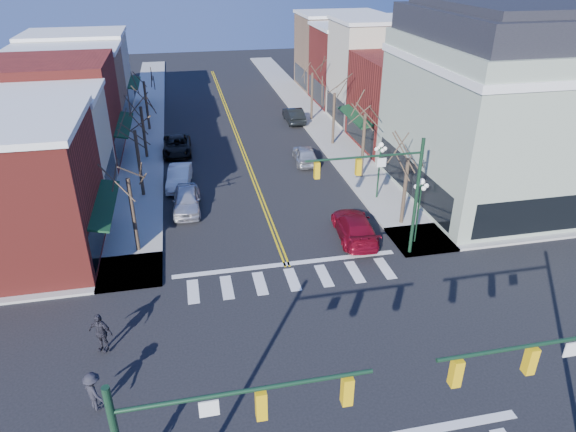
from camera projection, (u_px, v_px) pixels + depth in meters
ground at (322, 357)px, 22.79m from camera, size 160.00×160.00×0.00m
sidewalk_left at (140, 190)px, 38.53m from camera, size 3.50×70.00×0.15m
sidewalk_right at (361, 172)px, 41.75m from camera, size 3.50×70.00×0.15m
bldg_left_stucco_a at (31, 153)px, 35.16m from camera, size 10.00×7.00×7.50m
bldg_left_brick_b at (52, 114)px, 41.88m from camera, size 10.00×9.00×8.50m
bldg_left_tan at (69, 93)px, 49.21m from camera, size 10.00×7.50×7.80m
bldg_left_stucco_b at (80, 75)px, 55.86m from camera, size 10.00×8.00×8.20m
bldg_right_brick_a at (414, 102)px, 46.18m from camera, size 10.00×8.50×8.00m
bldg_right_stucco at (383, 73)px, 52.46m from camera, size 10.00×7.00×10.00m
bldg_right_brick_b at (359, 66)px, 59.32m from camera, size 10.00×8.00×8.50m
bldg_right_tan at (339, 52)px, 66.16m from camera, size 10.00×8.00×9.00m
victorian_corner at (500, 104)px, 35.37m from camera, size 12.25×14.25×13.30m
traffic_mast_near_right at (574, 381)px, 15.22m from camera, size 6.60×0.28×7.20m
traffic_mast_far_right at (387, 184)px, 28.08m from camera, size 6.60×0.28×7.20m
lamppost_corner at (420, 200)px, 30.33m from camera, size 0.36×0.36×4.33m
lamppost_midblock at (380, 161)px, 35.97m from camera, size 0.36×0.36×4.33m
tree_left_a at (133, 216)px, 29.71m from camera, size 0.24×0.24×4.76m
tree_left_b at (139, 164)px, 36.60m from camera, size 0.24×0.24×5.04m
tree_left_c at (144, 133)px, 43.66m from camera, size 0.24×0.24×4.55m
tree_left_d at (147, 106)px, 50.53m from camera, size 0.24×0.24×4.90m
tree_right_a at (404, 192)px, 32.83m from camera, size 0.24×0.24×4.62m
tree_right_b at (363, 147)px, 39.66m from camera, size 0.24×0.24×5.18m
tree_right_c at (334, 120)px, 46.69m from camera, size 0.24×0.24×4.83m
tree_right_d at (312, 97)px, 53.61m from camera, size 0.24×0.24×4.97m
car_left_near at (187, 200)px, 35.35m from camera, size 2.06×4.71×1.58m
car_left_mid at (179, 177)px, 39.06m from camera, size 2.13×4.72×1.50m
car_left_far at (177, 146)px, 45.40m from camera, size 2.51×5.28×1.45m
car_right_near at (355, 227)px, 31.97m from camera, size 2.64×5.52×1.55m
car_right_mid at (305, 154)px, 43.39m from camera, size 2.13×4.55×1.51m
car_right_far at (294, 115)px, 53.75m from camera, size 1.65×4.70×1.55m
pedestrian_dark_a at (101, 332)px, 22.56m from camera, size 1.23×0.94×1.95m
pedestrian_dark_b at (94, 391)px, 19.68m from camera, size 1.21×1.28×1.74m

